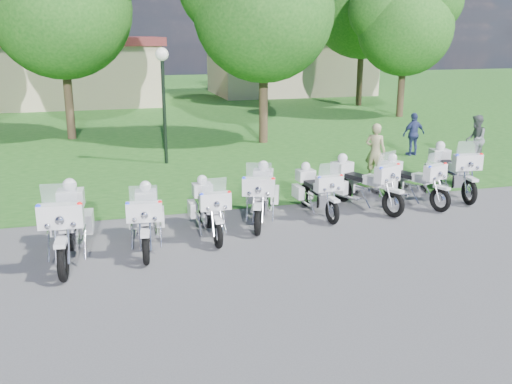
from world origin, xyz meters
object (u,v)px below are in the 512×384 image
object	(u,v)px
motorcycle_4	(316,190)
motorcycle_7	(452,170)
motorcycle_0	(68,223)
motorcycle_3	(261,194)
bystander_b	(475,139)
bystander_c	(414,134)
motorcycle_1	(146,218)
lamp_post	(163,76)
bystander_a	(375,152)
motorcycle_6	(412,180)
motorcycle_5	(363,183)
motorcycle_2	(209,208)

from	to	relation	value
motorcycle_4	motorcycle_7	bearing A→B (deg)	-175.68
motorcycle_0	motorcycle_3	xyz separation A→B (m)	(4.34, 1.22, -0.07)
bystander_b	bystander_c	size ratio (longest dim) A/B	1.06
motorcycle_3	bystander_b	xyz separation A→B (m)	(8.85, 4.05, 0.16)
motorcycle_1	lamp_post	size ratio (longest dim) A/B	0.59
motorcycle_0	motorcycle_4	xyz separation A→B (m)	(5.84, 1.44, -0.14)
motorcycle_1	bystander_a	bearing A→B (deg)	-145.82
motorcycle_4	motorcycle_6	xyz separation A→B (m)	(2.74, 0.14, 0.03)
motorcycle_1	bystander_b	size ratio (longest dim) A/B	1.37
bystander_a	bystander_c	xyz separation A→B (m)	(3.05, 2.93, -0.09)
motorcycle_5	bystander_c	xyz separation A→B (m)	(4.67, 5.44, 0.12)
motorcycle_4	bystander_b	world-z (taller)	bystander_b
motorcycle_4	bystander_b	size ratio (longest dim) A/B	1.28
motorcycle_2	motorcycle_5	xyz separation A→B (m)	(4.19, 0.88, 0.06)
motorcycle_4	motorcycle_7	size ratio (longest dim) A/B	0.86
motorcycle_7	bystander_c	bearing A→B (deg)	-102.57
motorcycle_7	lamp_post	bearing A→B (deg)	-33.42
motorcycle_5	motorcycle_1	bearing A→B (deg)	-9.13
motorcycle_2	motorcycle_5	world-z (taller)	motorcycle_5
motorcycle_7	bystander_c	size ratio (longest dim) A/B	1.57
motorcycle_5	bystander_a	world-z (taller)	bystander_a
motorcycle_1	motorcycle_6	world-z (taller)	motorcycle_1
lamp_post	motorcycle_6	bearing A→B (deg)	-49.16
motorcycle_3	motorcycle_6	bearing A→B (deg)	-154.80
motorcycle_3	bystander_a	size ratio (longest dim) A/B	1.31
motorcycle_4	lamp_post	bearing A→B (deg)	-70.45
bystander_a	bystander_c	distance (m)	4.23
bystander_b	motorcycle_7	bearing A→B (deg)	-7.27
motorcycle_6	bystander_a	xyz separation A→B (m)	(0.20, 2.48, 0.25)
motorcycle_2	motorcycle_3	distance (m)	1.48
motorcycle_3	bystander_b	distance (m)	9.73
motorcycle_6	bystander_b	world-z (taller)	bystander_b
bystander_c	lamp_post	bearing A→B (deg)	-13.61
motorcycle_6	lamp_post	world-z (taller)	lamp_post
motorcycle_3	lamp_post	distance (m)	7.40
motorcycle_0	motorcycle_5	distance (m)	7.33
lamp_post	bystander_a	xyz separation A→B (m)	(5.85, -4.05, -2.09)
motorcycle_4	bystander_b	bearing A→B (deg)	-156.49
motorcycle_6	motorcycle_7	size ratio (longest dim) A/B	0.87
motorcycle_1	motorcycle_7	distance (m)	8.75
motorcycle_3	lamp_post	bearing A→B (deg)	-58.07
motorcycle_2	motorcycle_3	size ratio (longest dim) A/B	0.95
motorcycle_2	lamp_post	xyz separation A→B (m)	(-0.03, 7.44, 2.35)
motorcycle_3	lamp_post	xyz separation A→B (m)	(-1.41, 6.89, 2.29)
bystander_c	bystander_b	bearing A→B (deg)	121.88
bystander_b	motorcycle_6	bearing A→B (deg)	-14.68
motorcycle_3	bystander_b	bearing A→B (deg)	-135.07
motorcycle_7	motorcycle_0	bearing A→B (deg)	18.27
motorcycle_7	motorcycle_1	bearing A→B (deg)	18.88
motorcycle_4	motorcycle_5	size ratio (longest dim) A/B	0.95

